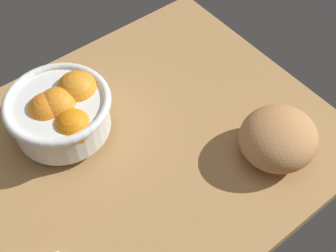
{
  "coord_description": "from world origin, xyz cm",
  "views": [
    {
      "loc": [
        -22.54,
        -42.1,
        70.64
      ],
      "look_at": [
        8.06,
        -2.91,
        5.0
      ],
      "focal_mm": 46.8,
      "sensor_mm": 36.0,
      "label": 1
    }
  ],
  "objects": [
    {
      "name": "ground_plane",
      "position": [
        0.0,
        0.0,
        -1.5
      ],
      "size": [
        81.49,
        61.75,
        3.0
      ],
      "primitive_type": "cube",
      "color": "#AF814C"
    },
    {
      "name": "fruit_bowl",
      "position": [
        -6.27,
        11.41,
        6.5
      ],
      "size": [
        20.16,
        20.16,
        11.63
      ],
      "color": "white",
      "rests_on": "ground"
    },
    {
      "name": "bread_loaf",
      "position": [
        22.75,
        -17.46,
        4.48
      ],
      "size": [
        15.78,
        14.95,
        8.96
      ],
      "primitive_type": "ellipsoid",
      "rotation": [
        0.0,
        0.0,
        3.18
      ],
      "color": "tan",
      "rests_on": "ground"
    }
  ]
}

